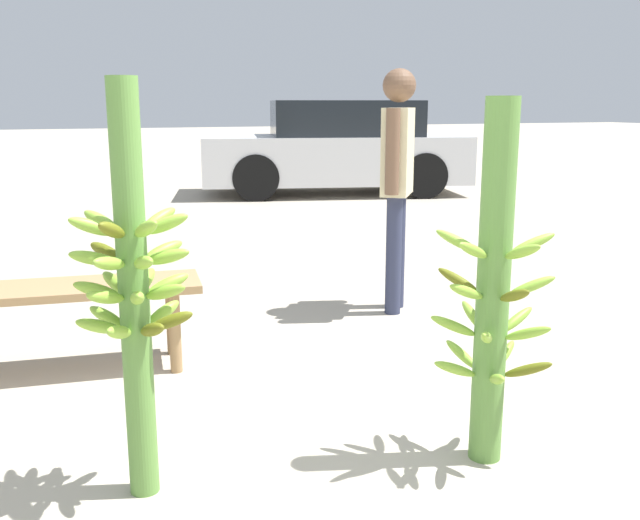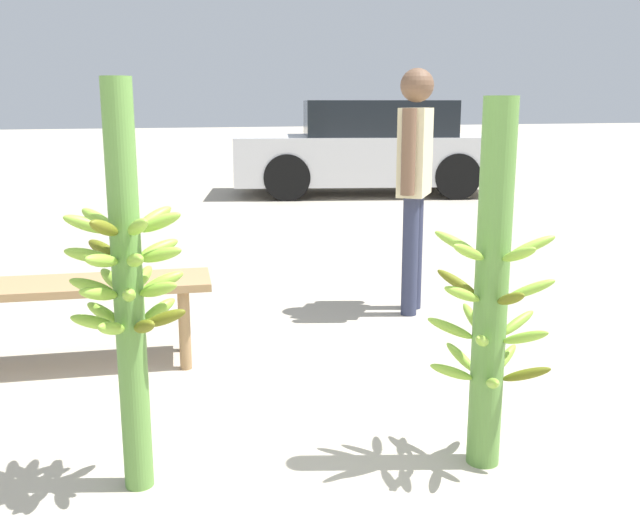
{
  "view_description": "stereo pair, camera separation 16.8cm",
  "coord_description": "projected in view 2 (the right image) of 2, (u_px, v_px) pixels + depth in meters",
  "views": [
    {
      "loc": [
        -0.94,
        -1.93,
        1.34
      ],
      "look_at": [
        0.13,
        0.65,
        0.73
      ],
      "focal_mm": 40.0,
      "sensor_mm": 36.0,
      "label": 1
    },
    {
      "loc": [
        -0.78,
        -1.99,
        1.34
      ],
      "look_at": [
        0.13,
        0.65,
        0.73
      ],
      "focal_mm": 40.0,
      "sensor_mm": 36.0,
      "label": 2
    }
  ],
  "objects": [
    {
      "name": "parked_car",
      "position": [
        369.0,
        149.0,
        10.79
      ],
      "size": [
        4.22,
        2.65,
        1.39
      ],
      "rotation": [
        0.0,
        0.0,
        1.3
      ],
      "color": "silver",
      "rests_on": "ground_plane"
    },
    {
      "name": "vendor_person",
      "position": [
        415.0,
        168.0,
        4.52
      ],
      "size": [
        0.39,
        0.48,
        1.56
      ],
      "rotation": [
        0.0,
        0.0,
        0.93
      ],
      "color": "#2D334C",
      "rests_on": "ground_plane"
    },
    {
      "name": "ground_plane",
      "position": [
        347.0,
        516.0,
        2.37
      ],
      "size": [
        80.0,
        80.0,
        0.0
      ],
      "primitive_type": "plane",
      "color": "#A89E8C"
    },
    {
      "name": "banana_stalk_left",
      "position": [
        128.0,
        285.0,
        2.41
      ],
      "size": [
        0.4,
        0.4,
        1.43
      ],
      "color": "#5B8C3D",
      "rests_on": "ground_plane"
    },
    {
      "name": "banana_stalk_center",
      "position": [
        491.0,
        293.0,
        2.59
      ],
      "size": [
        0.47,
        0.47,
        1.37
      ],
      "color": "#5B8C3D",
      "rests_on": "ground_plane"
    },
    {
      "name": "market_bench",
      "position": [
        54.0,
        295.0,
        3.62
      ],
      "size": [
        1.62,
        0.59,
        0.46
      ],
      "rotation": [
        0.0,
        0.0,
        -0.13
      ],
      "color": "#99754C",
      "rests_on": "ground_plane"
    }
  ]
}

